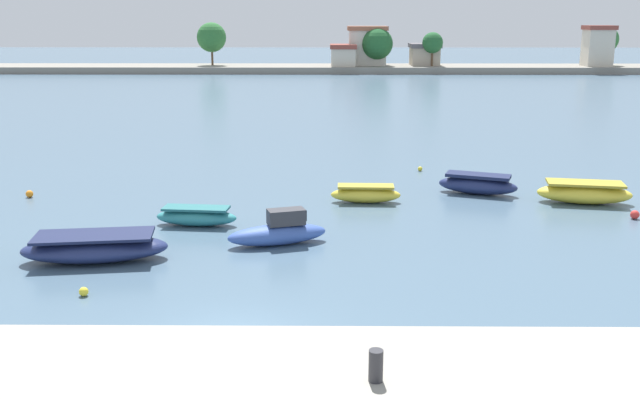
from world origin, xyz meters
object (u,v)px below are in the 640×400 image
at_px(moored_boat_1, 95,248).
at_px(mooring_buoy_1, 635,215).
at_px(moored_boat_3, 279,232).
at_px(mooring_buoy_0, 420,169).
at_px(moored_boat_5, 478,184).
at_px(mooring_buoy_2, 29,194).
at_px(mooring_buoy_4, 84,292).
at_px(moored_boat_2, 196,217).
at_px(moored_boat_4, 366,194).
at_px(mooring_bollard, 376,366).
at_px(moored_boat_6, 584,193).

relative_size(moored_boat_1, mooring_buoy_1, 14.02).
bearing_deg(moored_boat_3, mooring_buoy_0, 44.60).
bearing_deg(mooring_buoy_1, moored_boat_1, -165.36).
bearing_deg(moored_boat_5, mooring_buoy_1, -16.75).
distance_m(moored_boat_3, moored_boat_5, 13.30).
distance_m(mooring_buoy_2, mooring_buoy_4, 15.34).
distance_m(moored_boat_2, mooring_buoy_2, 10.86).
height_order(moored_boat_1, mooring_buoy_0, moored_boat_1).
bearing_deg(mooring_buoy_4, moored_boat_4, 51.15).
height_order(mooring_buoy_0, mooring_buoy_1, mooring_buoy_1).
bearing_deg(mooring_bollard, mooring_buoy_2, 125.70).
bearing_deg(mooring_buoy_4, moored_boat_5, 41.79).
height_order(moored_boat_6, mooring_buoy_1, moored_boat_6).
distance_m(mooring_buoy_0, mooring_buoy_1, 13.65).
height_order(moored_boat_2, mooring_buoy_4, moored_boat_2).
xyz_separation_m(moored_boat_1, moored_boat_3, (6.95, 2.13, 0.01)).
relative_size(moored_boat_3, moored_boat_6, 0.90).
height_order(mooring_buoy_1, mooring_buoy_2, mooring_buoy_1).
bearing_deg(mooring_buoy_1, moored_boat_6, 115.10).
bearing_deg(moored_boat_4, mooring_buoy_2, 178.99).
distance_m(moored_boat_2, moored_boat_4, 8.89).
bearing_deg(moored_boat_2, mooring_buoy_4, -99.96).
relative_size(moored_boat_4, mooring_buoy_2, 9.43).
height_order(mooring_buoy_1, mooring_buoy_4, mooring_buoy_1).
relative_size(mooring_buoy_0, mooring_buoy_1, 0.68).
xyz_separation_m(moored_boat_4, mooring_buoy_2, (-17.47, 0.86, -0.24)).
height_order(moored_boat_1, moored_boat_6, moored_boat_6).
bearing_deg(moored_boat_5, moored_boat_3, -118.40).
height_order(moored_boat_2, mooring_buoy_2, moored_boat_2).
relative_size(moored_boat_2, mooring_buoy_2, 9.99).
xyz_separation_m(moored_boat_3, mooring_buoy_4, (-6.22, -5.74, -0.37)).
relative_size(moored_boat_4, moored_boat_6, 0.74).
distance_m(mooring_bollard, mooring_buoy_2, 28.33).
distance_m(mooring_bollard, moored_boat_5, 25.02).
bearing_deg(mooring_buoy_2, moored_boat_6, -1.80).
xyz_separation_m(mooring_bollard, moored_boat_3, (-2.98, 15.18, -1.84)).
bearing_deg(moored_boat_4, mooring_buoy_0, 65.72).
relative_size(moored_boat_3, moored_boat_4, 1.22).
relative_size(moored_boat_1, mooring_buoy_4, 18.40).
bearing_deg(mooring_bollard, moored_boat_4, 87.45).
height_order(moored_boat_2, mooring_buoy_0, moored_boat_2).
xyz_separation_m(moored_boat_2, mooring_buoy_1, (20.24, 1.23, -0.20)).
bearing_deg(moored_boat_5, mooring_buoy_2, -157.18).
distance_m(moored_boat_1, moored_boat_5, 20.16).
bearing_deg(mooring_buoy_0, moored_boat_5, -68.05).
bearing_deg(mooring_buoy_4, moored_boat_6, 30.73).
xyz_separation_m(moored_boat_4, moored_boat_5, (6.04, 1.86, 0.08)).
xyz_separation_m(mooring_bollard, moored_boat_6, (12.01, 22.05, -1.84)).
xyz_separation_m(moored_boat_6, mooring_buoy_2, (-28.50, 0.89, -0.34)).
xyz_separation_m(mooring_buoy_0, mooring_buoy_4, (-13.91, -20.25, 0.02)).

